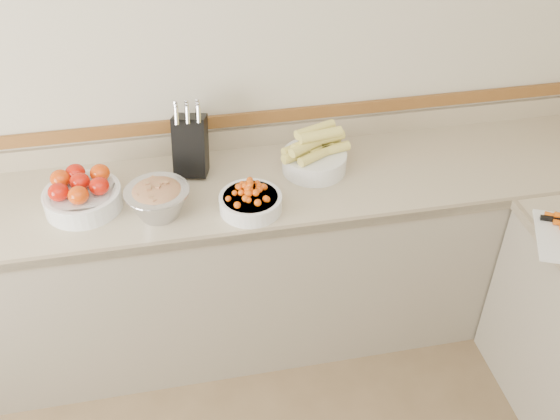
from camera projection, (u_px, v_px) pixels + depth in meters
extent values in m
plane|color=beige|center=(171.00, 73.00, 2.68)|extent=(4.00, 0.00, 4.00)
cube|color=tan|center=(186.00, 196.00, 2.68)|extent=(4.00, 0.65, 0.04)
cube|color=gray|center=(195.00, 272.00, 2.96)|extent=(4.00, 0.63, 0.86)
cube|color=#827157|center=(192.00, 243.00, 2.44)|extent=(4.00, 0.02, 0.04)
cube|color=tan|center=(179.00, 144.00, 2.88)|extent=(4.00, 0.02, 0.10)
cube|color=brown|center=(177.00, 126.00, 2.82)|extent=(4.00, 0.02, 0.06)
cube|color=black|center=(191.00, 146.00, 2.72)|extent=(0.18, 0.20, 0.28)
cylinder|color=silver|center=(177.00, 116.00, 2.59)|extent=(0.03, 0.04, 0.07)
cylinder|color=silver|center=(188.00, 115.00, 2.59)|extent=(0.03, 0.04, 0.07)
cylinder|color=silver|center=(199.00, 114.00, 2.60)|extent=(0.03, 0.04, 0.07)
cylinder|color=silver|center=(176.00, 113.00, 2.61)|extent=(0.03, 0.04, 0.07)
cylinder|color=silver|center=(187.00, 112.00, 2.62)|extent=(0.03, 0.04, 0.07)
cylinder|color=silver|center=(198.00, 111.00, 2.62)|extent=(0.03, 0.04, 0.07)
cylinder|color=silver|center=(176.00, 110.00, 2.63)|extent=(0.03, 0.04, 0.07)
cylinder|color=silver|center=(187.00, 109.00, 2.64)|extent=(0.03, 0.04, 0.07)
cylinder|color=silver|center=(197.00, 108.00, 2.65)|extent=(0.03, 0.04, 0.07)
cylinder|color=white|center=(83.00, 199.00, 2.56)|extent=(0.32, 0.32, 0.08)
torus|color=white|center=(81.00, 192.00, 2.54)|extent=(0.32, 0.32, 0.01)
cylinder|color=white|center=(81.00, 192.00, 2.54)|extent=(0.28, 0.28, 0.01)
ellipsoid|color=#BC1407|center=(58.00, 192.00, 2.47)|extent=(0.08, 0.08, 0.07)
ellipsoid|color=#CD3A07|center=(78.00, 195.00, 2.45)|extent=(0.08, 0.08, 0.07)
ellipsoid|color=#BC1407|center=(99.00, 186.00, 2.50)|extent=(0.08, 0.08, 0.07)
ellipsoid|color=#CD3A07|center=(60.00, 179.00, 2.54)|extent=(0.08, 0.08, 0.07)
ellipsoid|color=#BC1407|center=(80.00, 182.00, 2.53)|extent=(0.08, 0.08, 0.07)
ellipsoid|color=#CD3A07|center=(100.00, 173.00, 2.58)|extent=(0.08, 0.08, 0.07)
ellipsoid|color=#BC1407|center=(75.00, 173.00, 2.58)|extent=(0.08, 0.08, 0.07)
cylinder|color=white|center=(251.00, 203.00, 2.56)|extent=(0.26, 0.26, 0.07)
torus|color=white|center=(250.00, 197.00, 2.54)|extent=(0.26, 0.26, 0.01)
cylinder|color=white|center=(250.00, 197.00, 2.54)|extent=(0.23, 0.23, 0.01)
sphere|color=#D54907|center=(246.00, 185.00, 2.52)|extent=(0.03, 0.03, 0.03)
sphere|color=#D54907|center=(250.00, 201.00, 2.47)|extent=(0.03, 0.03, 0.03)
sphere|color=#D54907|center=(252.00, 185.00, 2.52)|extent=(0.03, 0.03, 0.03)
sphere|color=#D54907|center=(252.00, 186.00, 2.50)|extent=(0.03, 0.03, 0.03)
sphere|color=#D54907|center=(235.00, 193.00, 2.50)|extent=(0.03, 0.03, 0.03)
sphere|color=#D54907|center=(255.00, 187.00, 2.52)|extent=(0.03, 0.03, 0.03)
sphere|color=#D54907|center=(240.00, 189.00, 2.51)|extent=(0.03, 0.03, 0.03)
sphere|color=#D54907|center=(227.00, 197.00, 2.51)|extent=(0.03, 0.03, 0.03)
sphere|color=#D54907|center=(263.00, 187.00, 2.53)|extent=(0.03, 0.03, 0.03)
sphere|color=#D54907|center=(249.00, 192.00, 2.49)|extent=(0.03, 0.03, 0.03)
sphere|color=#D54907|center=(245.00, 184.00, 2.53)|extent=(0.03, 0.03, 0.03)
sphere|color=#D54907|center=(242.00, 198.00, 2.47)|extent=(0.03, 0.03, 0.03)
sphere|color=#D54907|center=(250.00, 185.00, 2.49)|extent=(0.03, 0.03, 0.03)
sphere|color=#D54907|center=(238.00, 182.00, 2.57)|extent=(0.03, 0.03, 0.03)
sphere|color=#D54907|center=(237.00, 192.00, 2.50)|extent=(0.03, 0.03, 0.03)
sphere|color=#D54907|center=(227.00, 191.00, 2.53)|extent=(0.03, 0.03, 0.03)
sphere|color=#D54907|center=(247.00, 190.00, 2.50)|extent=(0.03, 0.03, 0.03)
sphere|color=#D54907|center=(247.00, 184.00, 2.55)|extent=(0.03, 0.03, 0.03)
sphere|color=#D54907|center=(254.00, 182.00, 2.56)|extent=(0.03, 0.03, 0.03)
sphere|color=#D54907|center=(252.00, 180.00, 2.60)|extent=(0.03, 0.03, 0.03)
sphere|color=#D54907|center=(248.00, 193.00, 2.49)|extent=(0.03, 0.03, 0.03)
sphere|color=#D54907|center=(251.00, 186.00, 2.50)|extent=(0.03, 0.03, 0.03)
sphere|color=#D54907|center=(236.00, 186.00, 2.55)|extent=(0.03, 0.03, 0.03)
sphere|color=#D54907|center=(270.00, 190.00, 2.53)|extent=(0.03, 0.03, 0.03)
sphere|color=#D54907|center=(258.00, 203.00, 2.47)|extent=(0.03, 0.03, 0.03)
sphere|color=#D54907|center=(256.00, 194.00, 2.49)|extent=(0.03, 0.03, 0.03)
sphere|color=#D54907|center=(257.00, 198.00, 2.48)|extent=(0.03, 0.03, 0.03)
sphere|color=#D54907|center=(261.00, 189.00, 2.52)|extent=(0.03, 0.03, 0.03)
sphere|color=#D54907|center=(258.00, 189.00, 2.52)|extent=(0.03, 0.03, 0.03)
sphere|color=#D54907|center=(253.00, 186.00, 2.51)|extent=(0.03, 0.03, 0.03)
sphere|color=#D54907|center=(249.00, 187.00, 2.50)|extent=(0.03, 0.03, 0.03)
sphere|color=#D54907|center=(242.00, 187.00, 2.52)|extent=(0.03, 0.03, 0.03)
sphere|color=#D54907|center=(259.00, 190.00, 2.51)|extent=(0.03, 0.03, 0.03)
cylinder|color=white|center=(314.00, 162.00, 2.78)|extent=(0.29, 0.29, 0.09)
torus|color=white|center=(315.00, 155.00, 2.76)|extent=(0.29, 0.29, 0.01)
cylinder|color=#E1D05E|center=(302.00, 153.00, 2.72)|extent=(0.19, 0.11, 0.04)
cylinder|color=#E1D05E|center=(317.00, 155.00, 2.71)|extent=(0.19, 0.13, 0.04)
cylinder|color=#E1D05E|center=(329.00, 150.00, 2.74)|extent=(0.20, 0.08, 0.04)
cylinder|color=#E1D05E|center=(301.00, 146.00, 2.77)|extent=(0.19, 0.12, 0.04)
cylinder|color=#E1D05E|center=(319.00, 143.00, 2.79)|extent=(0.20, 0.07, 0.04)
cylinder|color=#E1D05E|center=(311.00, 142.00, 2.71)|extent=(0.19, 0.12, 0.04)
cylinder|color=#E1D05E|center=(324.00, 139.00, 2.73)|extent=(0.20, 0.09, 0.04)
cylinder|color=#E1D05E|center=(315.00, 130.00, 2.71)|extent=(0.20, 0.11, 0.04)
cylinder|color=#E1D05E|center=(308.00, 146.00, 2.69)|extent=(0.19, 0.14, 0.04)
cylinder|color=#E1D05E|center=(321.00, 135.00, 2.68)|extent=(0.20, 0.08, 0.04)
cylinder|color=#B2B2BA|center=(158.00, 202.00, 2.52)|extent=(0.26, 0.26, 0.12)
torus|color=#B2B2BA|center=(157.00, 191.00, 2.48)|extent=(0.27, 0.27, 0.01)
ellipsoid|color=#AF142D|center=(157.00, 193.00, 2.49)|extent=(0.22, 0.22, 0.07)
cube|color=#AF142D|center=(156.00, 187.00, 2.47)|extent=(0.02, 0.02, 0.02)
cube|color=#87B457|center=(153.00, 179.00, 2.54)|extent=(0.03, 0.03, 0.02)
cube|color=#AF142D|center=(160.00, 190.00, 2.48)|extent=(0.02, 0.02, 0.02)
cube|color=#87B457|center=(161.00, 184.00, 2.49)|extent=(0.02, 0.02, 0.02)
cube|color=#AF142D|center=(149.00, 188.00, 2.46)|extent=(0.02, 0.02, 0.02)
cube|color=#87B457|center=(156.00, 183.00, 2.51)|extent=(0.02, 0.02, 0.02)
cube|color=#AF142D|center=(174.00, 187.00, 2.49)|extent=(0.02, 0.02, 0.02)
cube|color=#87B457|center=(139.00, 195.00, 2.45)|extent=(0.02, 0.02, 0.02)
cube|color=#AF142D|center=(149.00, 189.00, 2.45)|extent=(0.02, 0.02, 0.02)
cube|color=#87B457|center=(147.00, 184.00, 2.48)|extent=(0.02, 0.02, 0.02)
cube|color=#AF142D|center=(154.00, 201.00, 2.42)|extent=(0.02, 0.02, 0.02)
cube|color=#87B457|center=(151.00, 197.00, 2.43)|extent=(0.02, 0.02, 0.02)
cube|color=#AF142D|center=(166.00, 184.00, 2.49)|extent=(0.03, 0.03, 0.02)
cube|color=#87B457|center=(158.00, 188.00, 2.46)|extent=(0.02, 0.02, 0.02)
cube|color=black|center=(552.00, 219.00, 2.50)|extent=(0.09, 0.05, 0.02)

